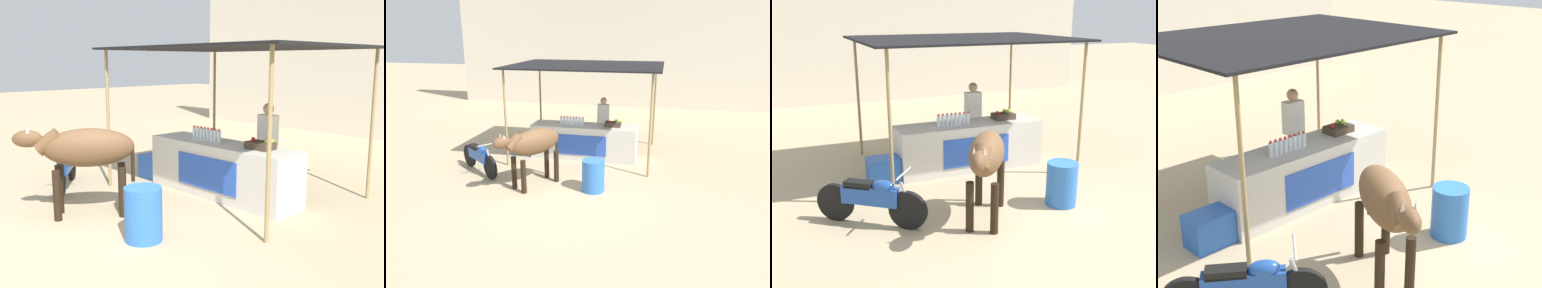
{
  "view_description": "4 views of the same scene",
  "coord_description": "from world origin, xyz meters",
  "views": [
    {
      "loc": [
        5.35,
        -3.53,
        2.39
      ],
      "look_at": [
        0.34,
        1.14,
        1.12
      ],
      "focal_mm": 42.0,
      "sensor_mm": 36.0,
      "label": 1
    },
    {
      "loc": [
        2.17,
        -7.92,
        3.55
      ],
      "look_at": [
        0.12,
        0.87,
        0.8
      ],
      "focal_mm": 35.0,
      "sensor_mm": 36.0,
      "label": 2
    },
    {
      "loc": [
        -3.53,
        -5.91,
        3.16
      ],
      "look_at": [
        -0.43,
        1.44,
        0.77
      ],
      "focal_mm": 42.0,
      "sensor_mm": 36.0,
      "label": 3
    },
    {
      "loc": [
        -5.05,
        -3.8,
        3.86
      ],
      "look_at": [
        0.33,
        1.51,
        1.07
      ],
      "focal_mm": 50.0,
      "sensor_mm": 36.0,
      "label": 4
    }
  ],
  "objects": [
    {
      "name": "stall_awning",
      "position": [
        0.0,
        2.5,
        2.53
      ],
      "size": [
        4.2,
        3.2,
        2.64
      ],
      "color": "black",
      "rests_on": "ground"
    },
    {
      "name": "cooler_box",
      "position": [
        -1.81,
        2.1,
        0.24
      ],
      "size": [
        0.6,
        0.44,
        0.48
      ],
      "primitive_type": "cube",
      "color": "blue",
      "rests_on": "ground"
    },
    {
      "name": "water_barrel",
      "position": [
        0.71,
        -0.09,
        0.37
      ],
      "size": [
        0.51,
        0.51,
        0.74
      ],
      "primitive_type": "cylinder",
      "color": "blue",
      "rests_on": "ground"
    },
    {
      "name": "vendor_behind_counter",
      "position": [
        0.42,
        2.95,
        0.85
      ],
      "size": [
        0.34,
        0.22,
        1.65
      ],
      "color": "#383842",
      "rests_on": "ground"
    },
    {
      "name": "water_bottle_row",
      "position": [
        -0.35,
        2.15,
        1.07
      ],
      "size": [
        0.7,
        0.07,
        0.25
      ],
      "color": "silver",
      "rests_on": "stall_counter"
    },
    {
      "name": "cow",
      "position": [
        -0.72,
        -0.12,
        1.03
      ],
      "size": [
        1.29,
        1.73,
        1.44
      ],
      "color": "brown",
      "rests_on": "ground"
    },
    {
      "name": "ground_plane",
      "position": [
        0.0,
        0.0,
        0.0
      ],
      "size": [
        60.0,
        60.0,
        0.0
      ],
      "primitive_type": "plane",
      "color": "tan"
    },
    {
      "name": "stall_counter",
      "position": [
        0.0,
        2.2,
        0.48
      ],
      "size": [
        3.0,
        0.82,
        0.96
      ],
      "color": "beige",
      "rests_on": "ground"
    },
    {
      "name": "fruit_crate",
      "position": [
        0.82,
        2.26,
        1.03
      ],
      "size": [
        0.44,
        0.32,
        0.18
      ],
      "color": "#3F3326",
      "rests_on": "stall_counter"
    },
    {
      "name": "motorcycle_parked",
      "position": [
        -2.38,
        0.4,
        0.43
      ],
      "size": [
        1.48,
        1.16,
        0.9
      ],
      "color": "black",
      "rests_on": "ground"
    }
  ]
}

